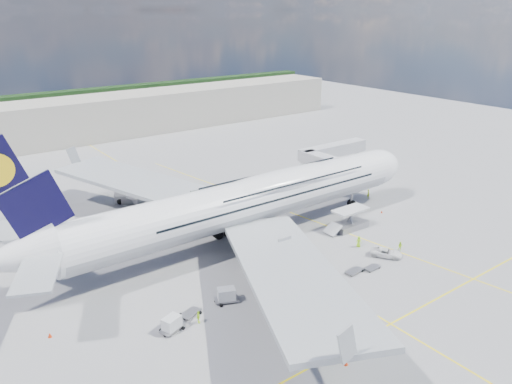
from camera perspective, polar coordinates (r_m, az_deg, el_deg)
ground at (r=77.06m, az=3.44°, el=-7.96°), size 300.00×300.00×0.00m
taxi_line_main at (r=77.06m, az=3.44°, el=-7.96°), size 0.25×220.00×0.01m
taxi_line_cross at (r=65.33m, az=15.13°, el=-14.34°), size 120.00×0.25×0.01m
taxi_line_diag at (r=92.23m, az=6.14°, el=-3.14°), size 14.16×99.06×0.01m
airliner at (r=81.53m, az=-0.82°, el=-1.00°), size 77.26×79.15×23.71m
jet_bridge at (r=107.78m, az=8.57°, el=4.06°), size 18.80×12.10×8.50m
cargo_loader at (r=89.03m, az=10.60°, el=-3.39°), size 8.53×3.20×3.67m
terminal at (r=156.20m, az=-19.67°, el=7.77°), size 180.00×16.00×12.00m
tree_line at (r=211.87m, az=-13.01°, el=10.84°), size 160.00×6.00×8.00m
dolly_row_a at (r=62.31m, az=-9.61°, el=-14.61°), size 3.32×2.49×1.88m
dolly_row_b at (r=69.68m, az=0.83°, el=-10.88°), size 3.37×2.53×0.44m
dolly_row_c at (r=66.85m, az=-3.40°, el=-11.65°), size 3.53×2.79×1.98m
dolly_back at (r=65.13m, az=-7.50°, el=-13.53°), size 3.12×2.42×0.41m
dolly_nose_far at (r=76.73m, az=13.13°, el=-8.39°), size 2.64×1.53×0.38m
dolly_nose_near at (r=75.21m, az=11.16°, el=-8.82°), size 2.98×1.84×0.41m
baggage_tug at (r=73.89m, az=-0.35°, el=-8.57°), size 3.00×2.06×1.71m
catering_truck_inner at (r=87.22m, az=-10.99°, el=-3.59°), size 6.38×3.21×3.64m
catering_truck_outer at (r=102.08m, az=-13.95°, el=-0.14°), size 7.58×6.06×4.17m
service_van at (r=80.75m, az=14.69°, el=-6.72°), size 4.54×5.29×1.35m
crew_nose at (r=104.10m, az=12.72°, el=-0.20°), size 0.82×0.84×1.95m
crew_loader at (r=83.26m, az=16.16°, el=-5.96°), size 0.84×0.91×1.50m
crew_wing at (r=63.33m, az=-6.60°, el=-14.01°), size 0.76×1.05×1.66m
crew_van at (r=82.78m, az=11.67°, el=-5.58°), size 0.91×1.07×1.86m
crew_tug at (r=69.26m, az=6.85°, el=-10.66°), size 1.26×0.78×1.89m
cone_nose at (r=97.47m, az=14.17°, el=-2.21°), size 0.38×0.38×0.49m
cone_wing_left_inner at (r=100.02m, az=-7.93°, el=-1.17°), size 0.44×0.44×0.56m
cone_wing_left_outer at (r=97.91m, az=-13.15°, el=-1.99°), size 0.46×0.46×0.59m
cone_wing_right_inner at (r=63.70m, az=1.39°, el=-14.22°), size 0.48×0.48×0.62m
cone_wing_right_outer at (r=57.86m, az=10.23°, el=-18.62°), size 0.51×0.51×0.64m
cone_tail at (r=65.54m, az=-22.51°, el=-14.87°), size 0.47×0.47×0.60m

